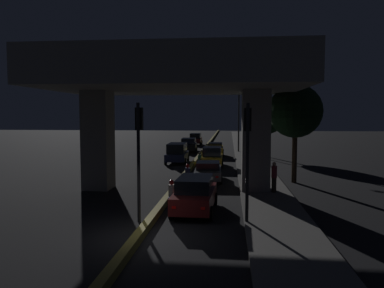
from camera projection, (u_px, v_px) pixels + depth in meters
The scene contains 20 objects.
ground_plane at pixel (141, 238), 13.82m from camera, with size 200.00×200.00×0.00m, color black.
median_divider at pixel (204, 149), 48.53m from camera, with size 0.33×126.00×0.32m, color olive.
sidewalk_right at pixel (248, 156), 41.07m from camera, with size 2.87×126.00×0.14m, color #5B5956.
elevated_overpass at pixel (175, 80), 22.18m from camera, with size 14.80×10.04×8.93m.
traffic_light_left_of_median at pixel (139, 141), 15.79m from camera, with size 0.30×0.49×5.05m.
traffic_light_right_of_median at pixel (247, 142), 15.34m from camera, with size 0.30×0.49×5.02m.
street_lamp at pixel (237, 111), 45.50m from camera, with size 2.06×0.32×8.83m.
car_dark_red_lead at pixel (195, 194), 17.48m from camera, with size 2.00×4.39×1.65m.
car_grey_second at pixel (208, 171), 25.94m from camera, with size 2.04×4.39×1.34m.
car_taxi_yellow_third at pixel (212, 156), 33.42m from camera, with size 1.96×4.15×1.73m.
car_taxi_yellow_fourth at pixel (215, 149), 41.73m from camera, with size 1.91×4.13×1.52m.
car_dark_blue_lead_oncoming at pixel (177, 153), 35.67m from camera, with size 2.05×4.56×1.89m.
car_black_second_oncoming at pixel (189, 145), 46.78m from camera, with size 2.21×4.86×1.71m.
car_dark_red_third_oncoming at pixel (196, 139), 57.71m from camera, with size 1.95×3.98×1.79m.
motorcycle_blue_filtering_near at pixel (172, 197), 17.93m from camera, with size 0.33×1.83×1.44m.
motorcycle_red_filtering_mid at pixel (187, 178), 23.50m from camera, with size 0.33×1.84×1.48m.
motorcycle_black_filtering_far at pixel (200, 161), 32.10m from camera, with size 0.33×1.79×1.40m.
pedestrian_on_sidewalk at pixel (274, 177), 21.32m from camera, with size 0.32×0.32×1.74m.
roadside_tree_kerbside_near at pixel (295, 111), 24.97m from camera, with size 3.58×3.58×6.61m.
roadside_tree_kerbside_mid at pixel (268, 118), 40.56m from camera, with size 3.48×3.48×6.03m.
Camera 1 is at (3.24, -13.26, 4.50)m, focal length 35.00 mm.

